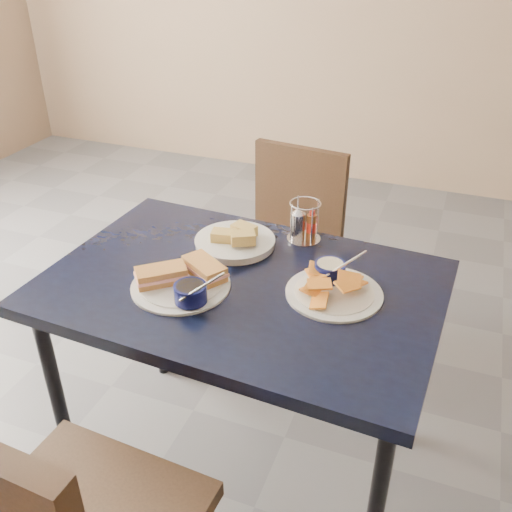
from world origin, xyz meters
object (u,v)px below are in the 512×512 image
(bread_basket, at_px, (235,241))
(plantain_plate, at_px, (332,284))
(sandwich_plate, at_px, (184,280))
(dining_table, at_px, (242,302))
(condiment_caddy, at_px, (303,224))
(chair_far, at_px, (287,236))

(bread_basket, bearing_deg, plantain_plate, -21.30)
(sandwich_plate, bearing_deg, bread_basket, 80.86)
(dining_table, xyz_separation_m, bread_basket, (-0.10, 0.19, 0.09))
(plantain_plate, relative_size, bread_basket, 1.08)
(dining_table, bearing_deg, condiment_caddy, 73.34)
(sandwich_plate, xyz_separation_m, bread_basket, (0.04, 0.27, -0.01))
(plantain_plate, bearing_deg, condiment_caddy, 122.71)
(dining_table, relative_size, condiment_caddy, 8.57)
(chair_far, bearing_deg, sandwich_plate, -92.55)
(dining_table, distance_m, plantain_plate, 0.28)
(condiment_caddy, bearing_deg, dining_table, -106.66)
(dining_table, bearing_deg, chair_far, 97.74)
(condiment_caddy, bearing_deg, sandwich_plate, -120.59)
(chair_far, distance_m, condiment_caddy, 0.58)
(chair_far, relative_size, plantain_plate, 3.16)
(plantain_plate, height_order, bread_basket, plantain_plate)
(dining_table, bearing_deg, bread_basket, 117.25)
(dining_table, distance_m, chair_far, 0.79)
(dining_table, bearing_deg, sandwich_plate, -148.32)
(plantain_plate, bearing_deg, dining_table, -168.92)
(condiment_caddy, bearing_deg, plantain_plate, -57.29)
(dining_table, height_order, chair_far, chair_far)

